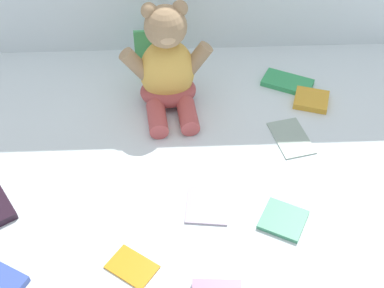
{
  "coord_description": "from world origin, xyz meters",
  "views": [
    {
      "loc": [
        -0.06,
        -0.95,
        0.95
      ],
      "look_at": [
        -0.02,
        -0.1,
        0.1
      ],
      "focal_mm": 48.97,
      "sensor_mm": 36.0,
      "label": 1
    }
  ],
  "objects_px": {
    "book_case_6": "(283,220)",
    "book_case_2": "(207,205)",
    "book_case_9": "(132,266)",
    "book_case_8": "(311,100)",
    "book_case_5": "(148,52)",
    "book_case_3": "(291,137)",
    "teddy_bear": "(167,69)",
    "book_case_4": "(287,83)"
  },
  "relations": [
    {
      "from": "book_case_3",
      "to": "book_case_2",
      "type": "bearing_deg",
      "value": 29.99
    },
    {
      "from": "book_case_5",
      "to": "book_case_8",
      "type": "relative_size",
      "value": 1.48
    },
    {
      "from": "book_case_6",
      "to": "book_case_9",
      "type": "distance_m",
      "value": 0.35
    },
    {
      "from": "book_case_3",
      "to": "book_case_8",
      "type": "distance_m",
      "value": 0.16
    },
    {
      "from": "book_case_8",
      "to": "book_case_2",
      "type": "bearing_deg",
      "value": 156.49
    },
    {
      "from": "book_case_6",
      "to": "book_case_8",
      "type": "relative_size",
      "value": 1.03
    },
    {
      "from": "book_case_4",
      "to": "book_case_8",
      "type": "relative_size",
      "value": 1.53
    },
    {
      "from": "teddy_bear",
      "to": "book_case_5",
      "type": "distance_m",
      "value": 0.16
    },
    {
      "from": "book_case_9",
      "to": "teddy_bear",
      "type": "bearing_deg",
      "value": 27.23
    },
    {
      "from": "book_case_4",
      "to": "book_case_8",
      "type": "xyz_separation_m",
      "value": [
        0.05,
        -0.08,
        0.0
      ]
    },
    {
      "from": "book_case_3",
      "to": "book_case_4",
      "type": "distance_m",
      "value": 0.22
    },
    {
      "from": "book_case_2",
      "to": "book_case_9",
      "type": "height_order",
      "value": "book_case_2"
    },
    {
      "from": "book_case_3",
      "to": "book_case_4",
      "type": "relative_size",
      "value": 0.98
    },
    {
      "from": "book_case_6",
      "to": "book_case_9",
      "type": "bearing_deg",
      "value": -44.38
    },
    {
      "from": "book_case_6",
      "to": "book_case_8",
      "type": "xyz_separation_m",
      "value": [
        0.15,
        0.41,
        0.0
      ]
    },
    {
      "from": "book_case_3",
      "to": "book_case_9",
      "type": "relative_size",
      "value": 1.4
    },
    {
      "from": "book_case_4",
      "to": "book_case_6",
      "type": "distance_m",
      "value": 0.49
    },
    {
      "from": "teddy_bear",
      "to": "book_case_5",
      "type": "height_order",
      "value": "teddy_bear"
    },
    {
      "from": "book_case_2",
      "to": "book_case_4",
      "type": "xyz_separation_m",
      "value": [
        0.26,
        0.44,
        0.0
      ]
    },
    {
      "from": "book_case_6",
      "to": "teddy_bear",
      "type": "bearing_deg",
      "value": -121.28
    },
    {
      "from": "teddy_bear",
      "to": "book_case_6",
      "type": "relative_size",
      "value": 3.18
    },
    {
      "from": "teddy_bear",
      "to": "book_case_3",
      "type": "relative_size",
      "value": 2.19
    },
    {
      "from": "book_case_5",
      "to": "book_case_9",
      "type": "height_order",
      "value": "book_case_5"
    },
    {
      "from": "book_case_2",
      "to": "book_case_9",
      "type": "bearing_deg",
      "value": 49.8
    },
    {
      "from": "book_case_3",
      "to": "book_case_5",
      "type": "bearing_deg",
      "value": -51.96
    },
    {
      "from": "book_case_5",
      "to": "book_case_6",
      "type": "bearing_deg",
      "value": -63.99
    },
    {
      "from": "teddy_bear",
      "to": "book_case_4",
      "type": "bearing_deg",
      "value": 4.01
    },
    {
      "from": "book_case_2",
      "to": "book_case_4",
      "type": "distance_m",
      "value": 0.51
    },
    {
      "from": "book_case_5",
      "to": "book_case_9",
      "type": "distance_m",
      "value": 0.68
    },
    {
      "from": "teddy_bear",
      "to": "book_case_6",
      "type": "bearing_deg",
      "value": -65.3
    },
    {
      "from": "teddy_bear",
      "to": "book_case_5",
      "type": "relative_size",
      "value": 2.22
    },
    {
      "from": "teddy_bear",
      "to": "book_case_3",
      "type": "height_order",
      "value": "teddy_bear"
    },
    {
      "from": "book_case_8",
      "to": "book_case_9",
      "type": "height_order",
      "value": "book_case_8"
    },
    {
      "from": "book_case_6",
      "to": "book_case_9",
      "type": "relative_size",
      "value": 0.96
    },
    {
      "from": "teddy_bear",
      "to": "book_case_3",
      "type": "distance_m",
      "value": 0.37
    },
    {
      "from": "book_case_5",
      "to": "book_case_2",
      "type": "bearing_deg",
      "value": -77.2
    },
    {
      "from": "book_case_2",
      "to": "book_case_8",
      "type": "xyz_separation_m",
      "value": [
        0.31,
        0.36,
        0.0
      ]
    },
    {
      "from": "book_case_8",
      "to": "book_case_6",
      "type": "bearing_deg",
      "value": 178.08
    },
    {
      "from": "book_case_2",
      "to": "book_case_5",
      "type": "distance_m",
      "value": 0.54
    },
    {
      "from": "teddy_bear",
      "to": "book_case_5",
      "type": "xyz_separation_m",
      "value": [
        -0.06,
        0.15,
        -0.04
      ]
    },
    {
      "from": "book_case_6",
      "to": "book_case_2",
      "type": "bearing_deg",
      "value": -78.44
    },
    {
      "from": "book_case_2",
      "to": "book_case_6",
      "type": "xyz_separation_m",
      "value": [
        0.17,
        -0.05,
        0.0
      ]
    }
  ]
}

